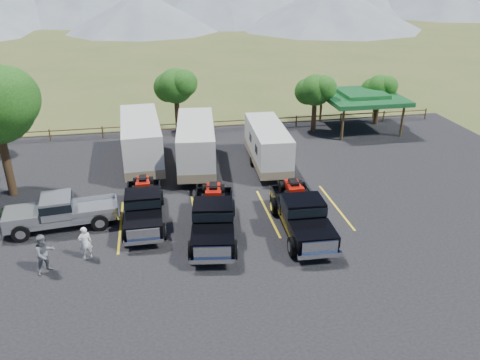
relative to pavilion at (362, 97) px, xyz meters
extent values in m
plane|color=#455222|center=(-13.00, -17.00, -2.79)|extent=(320.00, 320.00, 0.00)
cube|color=black|center=(-13.00, -14.00, -2.77)|extent=(44.00, 34.00, 0.04)
cube|color=yellow|center=(-19.00, -13.00, -2.74)|extent=(0.12, 5.50, 0.01)
cube|color=yellow|center=(-15.00, -13.00, -2.74)|extent=(0.12, 5.50, 0.01)
cube|color=yellow|center=(-11.00, -13.00, -2.74)|extent=(0.12, 5.50, 0.01)
cube|color=yellow|center=(-7.00, -13.00, -2.74)|extent=(0.12, 5.50, 0.01)
cylinder|color=black|center=(-25.50, -8.00, -0.55)|extent=(0.48, 0.48, 4.48)
sphere|color=#154A12|center=(-24.54, -8.80, 3.29)|extent=(3.52, 3.52, 3.52)
cylinder|color=black|center=(-4.00, 0.00, -1.39)|extent=(0.39, 0.39, 2.80)
sphere|color=#154A12|center=(-4.00, 0.00, 0.71)|extent=(2.52, 2.52, 2.52)
sphere|color=#154A12|center=(-3.46, -0.45, 0.98)|extent=(1.98, 1.98, 1.98)
sphere|color=#154A12|center=(-4.50, 0.40, 0.53)|extent=(2.16, 2.16, 2.16)
cylinder|color=black|center=(2.00, 1.00, -1.53)|extent=(0.38, 0.38, 2.52)
sphere|color=#154A12|center=(2.00, 1.00, 0.36)|extent=(2.24, 2.24, 2.24)
sphere|color=#154A12|center=(2.48, 0.60, 0.60)|extent=(1.76, 1.76, 1.76)
sphere|color=#154A12|center=(1.55, 1.35, 0.20)|extent=(1.92, 1.92, 1.92)
cylinder|color=black|center=(-15.00, 2.00, -1.25)|extent=(0.41, 0.41, 3.08)
sphere|color=#154A12|center=(-15.00, 2.00, 1.06)|extent=(2.80, 2.80, 2.80)
sphere|color=#154A12|center=(-14.40, 1.50, 1.36)|extent=(2.20, 2.20, 2.20)
sphere|color=#154A12|center=(-15.56, 2.44, 0.86)|extent=(2.40, 2.40, 2.40)
cylinder|color=brown|center=(-25.00, 1.50, -2.29)|extent=(0.12, 0.12, 1.00)
cylinder|color=brown|center=(-21.00, 1.50, -2.29)|extent=(0.12, 0.12, 1.00)
cylinder|color=brown|center=(-17.00, 1.50, -2.29)|extent=(0.12, 0.12, 1.00)
cylinder|color=brown|center=(-13.00, 1.50, -2.29)|extent=(0.12, 0.12, 1.00)
cylinder|color=brown|center=(-9.00, 1.50, -2.29)|extent=(0.12, 0.12, 1.00)
cylinder|color=brown|center=(-5.00, 1.50, -2.29)|extent=(0.12, 0.12, 1.00)
cylinder|color=brown|center=(-1.00, 1.50, -2.29)|extent=(0.12, 0.12, 1.00)
cylinder|color=brown|center=(3.00, 1.50, -2.29)|extent=(0.12, 0.12, 1.00)
cylinder|color=brown|center=(7.00, 1.50, -2.29)|extent=(0.12, 0.12, 1.00)
cube|color=brown|center=(-11.00, 1.50, -2.34)|extent=(36.00, 0.06, 0.08)
cube|color=brown|center=(-11.00, 1.50, -1.94)|extent=(36.00, 0.06, 0.08)
cylinder|color=brown|center=(-2.50, -2.50, -1.49)|extent=(0.20, 0.20, 2.60)
cylinder|color=brown|center=(-2.50, 2.50, -1.49)|extent=(0.20, 0.20, 2.60)
cylinder|color=brown|center=(2.50, -2.50, -1.49)|extent=(0.20, 0.20, 2.60)
cylinder|color=brown|center=(2.50, 2.50, -1.49)|extent=(0.20, 0.20, 2.60)
cube|color=#1B5E2C|center=(0.00, 0.00, -0.04)|extent=(6.20, 6.20, 0.35)
cube|color=#1B5E2C|center=(0.00, 0.00, 0.26)|extent=(3.50, 3.50, 0.35)
cone|color=slate|center=(-18.00, 70.00, 1.21)|extent=(32.00, 32.00, 8.00)
cone|color=slate|center=(22.00, 67.00, 1.71)|extent=(40.00, 40.00, 9.00)
cube|color=black|center=(-17.72, -12.81, -2.14)|extent=(1.82, 5.55, 0.35)
cube|color=black|center=(-17.73, -14.67, -1.78)|extent=(1.87, 1.76, 0.49)
cube|color=black|center=(-17.72, -12.93, -1.44)|extent=(1.83, 1.52, 0.97)
cube|color=black|center=(-17.72, -12.93, -1.29)|extent=(1.87, 1.58, 0.44)
cube|color=black|center=(-17.71, -11.06, -1.87)|extent=(1.88, 2.34, 0.53)
cube|color=silver|center=(-17.74, -15.67, -1.82)|extent=(1.55, 0.09, 0.53)
cube|color=silver|center=(-17.74, -15.72, -2.19)|extent=(1.90, 0.18, 0.21)
cube|color=silver|center=(-17.71, -9.90, -2.19)|extent=(1.90, 0.17, 0.21)
cylinder|color=black|center=(-18.65, -14.73, -2.31)|extent=(0.30, 0.88, 0.87)
cylinder|color=black|center=(-16.82, -14.74, -2.31)|extent=(0.30, 0.88, 0.87)
cylinder|color=black|center=(-18.63, -10.88, -2.31)|extent=(0.30, 0.88, 0.87)
cylinder|color=black|center=(-16.80, -10.89, -2.31)|extent=(0.30, 0.88, 0.87)
cube|color=#931108|center=(-17.71, -11.06, -1.21)|extent=(0.69, 1.27, 0.34)
cube|color=black|center=(-17.71, -11.06, -0.97)|extent=(0.39, 0.73, 0.17)
cube|color=#931108|center=(-17.72, -11.60, -1.12)|extent=(0.78, 0.34, 0.21)
cylinder|color=black|center=(-17.72, -11.50, -0.78)|extent=(0.87, 0.06, 0.06)
cylinder|color=black|center=(-18.15, -11.59, -1.41)|extent=(0.26, 0.55, 0.54)
cylinder|color=black|center=(-17.28, -11.60, -1.41)|extent=(0.26, 0.55, 0.54)
cylinder|color=black|center=(-18.15, -10.52, -1.41)|extent=(0.26, 0.55, 0.54)
cylinder|color=black|center=(-17.27, -10.53, -1.41)|extent=(0.26, 0.55, 0.54)
cube|color=black|center=(-14.28, -14.87, -2.09)|extent=(2.74, 6.14, 0.37)
cube|color=black|center=(-14.57, -16.85, -1.71)|extent=(2.24, 2.14, 0.52)
cube|color=black|center=(-14.30, -14.99, -1.34)|extent=(2.17, 1.88, 1.04)
cube|color=black|center=(-14.30, -14.99, -1.19)|extent=(2.22, 1.95, 0.47)
cube|color=black|center=(-14.01, -13.02, -1.81)|extent=(2.33, 2.75, 0.57)
cube|color=silver|center=(-14.72, -17.89, -1.76)|extent=(1.66, 0.32, 0.57)
cube|color=silver|center=(-14.73, -17.96, -2.16)|extent=(2.04, 0.48, 0.23)
cube|color=silver|center=(-13.83, -11.79, -2.16)|extent=(2.04, 0.46, 0.23)
cylinder|color=black|center=(-15.54, -16.77, -2.28)|extent=(0.44, 0.97, 0.94)
cylinder|color=black|center=(-13.61, -17.05, -2.28)|extent=(0.44, 0.97, 0.94)
cylinder|color=black|center=(-14.95, -12.69, -2.28)|extent=(0.44, 0.97, 0.94)
cylinder|color=black|center=(-13.02, -12.98, -2.28)|extent=(0.44, 0.97, 0.94)
cube|color=#931108|center=(-14.01, -13.02, -1.11)|extent=(0.91, 1.44, 0.36)
cube|color=black|center=(-14.01, -13.02, -0.85)|extent=(0.52, 0.83, 0.19)
cube|color=#931108|center=(-14.10, -13.59, -1.00)|extent=(0.87, 0.48, 0.23)
cylinder|color=black|center=(-14.08, -13.48, -0.64)|extent=(0.93, 0.20, 0.06)
cylinder|color=black|center=(-14.56, -13.52, -1.31)|extent=(0.35, 0.61, 0.58)
cylinder|color=black|center=(-13.63, -13.65, -1.31)|extent=(0.35, 0.61, 0.58)
cylinder|color=black|center=(-14.39, -12.39, -1.31)|extent=(0.35, 0.61, 0.58)
cylinder|color=black|center=(-13.47, -12.52, -1.31)|extent=(0.35, 0.61, 0.58)
cube|color=black|center=(-9.78, -15.28, -2.09)|extent=(2.15, 6.03, 0.38)
cube|color=black|center=(-9.85, -17.29, -1.70)|extent=(2.08, 1.96, 0.52)
cube|color=black|center=(-9.78, -15.41, -1.33)|extent=(2.03, 1.70, 1.05)
cube|color=black|center=(-9.78, -15.41, -1.18)|extent=(2.07, 1.77, 0.47)
cube|color=black|center=(-9.71, -13.40, -1.80)|extent=(2.10, 2.58, 0.58)
cube|color=silver|center=(-9.89, -18.35, -1.75)|extent=(1.68, 0.15, 0.58)
cube|color=silver|center=(-9.90, -18.42, -2.15)|extent=(2.06, 0.26, 0.23)
cube|color=silver|center=(-9.66, -12.14, -2.15)|extent=(2.06, 0.24, 0.23)
cylinder|color=black|center=(-10.84, -17.31, -2.28)|extent=(0.35, 0.95, 0.94)
cylinder|color=black|center=(-8.87, -17.39, -2.28)|extent=(0.35, 0.95, 0.94)
cylinder|color=black|center=(-10.69, -13.17, -2.28)|extent=(0.35, 0.95, 0.94)
cylinder|color=black|center=(-8.72, -13.25, -2.28)|extent=(0.35, 0.95, 0.94)
cube|color=#931108|center=(-9.71, -13.40, -1.09)|extent=(0.78, 1.39, 0.37)
cube|color=black|center=(-9.71, -13.40, -0.83)|extent=(0.45, 0.80, 0.19)
cube|color=#931108|center=(-9.73, -13.97, -0.99)|extent=(0.85, 0.40, 0.23)
cylinder|color=black|center=(-9.73, -13.87, -0.62)|extent=(0.94, 0.10, 0.06)
cylinder|color=black|center=(-10.20, -13.96, -1.30)|extent=(0.29, 0.60, 0.59)
cylinder|color=black|center=(-9.26, -13.99, -1.30)|extent=(0.29, 0.60, 0.59)
cylinder|color=black|center=(-10.16, -12.81, -1.30)|extent=(0.29, 0.60, 0.59)
cylinder|color=black|center=(-9.22, -12.84, -1.30)|extent=(0.29, 0.60, 0.59)
cube|color=silver|center=(-17.82, -4.86, -0.82)|extent=(2.80, 7.72, 2.74)
cube|color=#7D7056|center=(-17.82, -4.86, -1.88)|extent=(2.82, 7.76, 0.61)
cube|color=black|center=(-18.96, -6.82, -0.54)|extent=(0.06, 0.91, 0.61)
cube|color=black|center=(-16.50, -6.70, -0.54)|extent=(0.06, 0.91, 0.61)
cylinder|color=black|center=(-18.98, -4.61, -2.39)|extent=(0.29, 0.72, 0.71)
cylinder|color=black|center=(-16.69, -4.50, -2.39)|extent=(0.29, 0.72, 0.71)
cube|color=black|center=(-17.60, -9.58, -2.24)|extent=(0.21, 1.83, 0.10)
cube|color=silver|center=(-14.24, -5.98, -0.89)|extent=(3.03, 7.52, 2.64)
cube|color=#7D7056|center=(-14.24, -5.98, -1.92)|extent=(3.06, 7.56, 0.59)
cube|color=black|center=(-15.59, -7.69, -0.63)|extent=(0.10, 0.88, 0.59)
cube|color=black|center=(-13.24, -7.92, -0.63)|extent=(0.10, 0.88, 0.59)
cylinder|color=black|center=(-15.31, -5.59, -2.41)|extent=(0.31, 0.70, 0.68)
cylinder|color=black|center=(-13.12, -5.80, -2.41)|extent=(0.31, 0.70, 0.68)
cube|color=black|center=(-14.67, -10.51, -2.26)|extent=(0.28, 1.76, 0.10)
cube|color=silver|center=(-9.49, -6.58, -1.07)|extent=(2.40, 6.71, 2.39)
cube|color=#7D7056|center=(-9.49, -6.58, -2.00)|extent=(2.43, 6.75, 0.53)
cube|color=black|center=(-10.63, -8.19, -0.83)|extent=(0.05, 0.80, 0.53)
cube|color=black|center=(-8.49, -8.28, -0.83)|extent=(0.05, 0.80, 0.53)
cylinder|color=black|center=(-10.48, -6.27, -2.44)|extent=(0.25, 0.63, 0.62)
cylinder|color=black|center=(-8.49, -6.36, -2.44)|extent=(0.25, 0.63, 0.62)
cube|color=black|center=(-9.67, -10.69, -2.31)|extent=(0.17, 1.59, 0.09)
cube|color=#909398|center=(-21.98, -12.54, -2.14)|extent=(5.62, 2.36, 0.34)
cube|color=#909398|center=(-23.81, -12.74, -1.79)|extent=(1.92, 2.02, 0.48)
cube|color=#909398|center=(-22.10, -12.55, -1.45)|extent=(1.68, 1.96, 0.96)
cube|color=black|center=(-22.10, -12.55, -1.31)|extent=(1.75, 2.00, 0.43)
cube|color=#909398|center=(-20.27, -12.35, -1.88)|extent=(2.49, 2.08, 0.53)
cube|color=silver|center=(-24.78, -12.85, -1.84)|extent=(0.25, 1.53, 0.53)
cube|color=silver|center=(-24.84, -12.86, -2.20)|extent=(0.38, 1.89, 0.21)
cube|color=silver|center=(-19.12, -12.22, -2.20)|extent=(0.36, 1.88, 0.21)
cylinder|color=black|center=(-23.97, -11.85, -2.32)|extent=(0.89, 0.38, 0.86)
cylinder|color=black|center=(-23.77, -13.65, -2.32)|extent=(0.89, 0.38, 0.86)
cylinder|color=black|center=(-20.19, -11.44, -2.32)|extent=(0.89, 0.38, 0.86)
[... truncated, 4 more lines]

